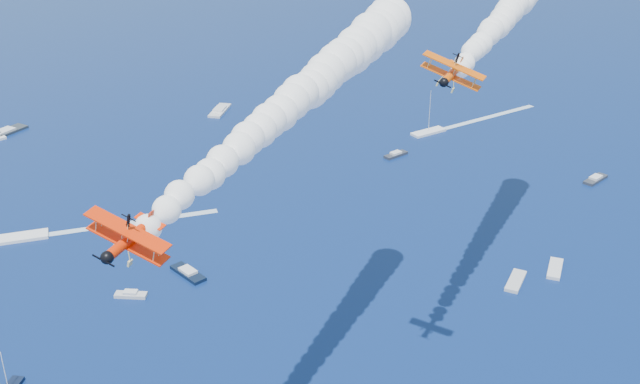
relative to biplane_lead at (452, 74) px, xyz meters
name	(u,v)px	position (x,y,z in m)	size (l,w,h in m)	color
biplane_lead	(452,74)	(0.00, 0.00, 0.00)	(7.32, 8.21, 4.95)	#FF5B05
biplane_trail	(130,239)	(-45.87, -15.21, -4.08)	(7.22, 8.09, 4.88)	#FF2C05
smoke_trail_lead	(519,0)	(27.91, 19.77, 2.64)	(57.80, 42.96, 12.17)	white
smoke_trail_trail	(301,95)	(-18.57, 5.40, -1.44)	(56.69, 44.49, 12.17)	white
spectator_boats	(125,235)	(-25.95, 78.04, -54.46)	(223.10, 165.49, 0.70)	white
boat_wakes	(338,162)	(35.94, 91.66, -54.78)	(153.97, 23.31, 0.04)	white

